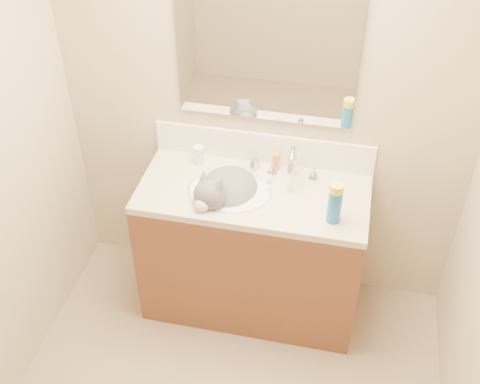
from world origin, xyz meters
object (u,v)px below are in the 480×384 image
at_px(amber_bottle, 276,161).
at_px(spray_can, 335,206).
at_px(silver_jar, 255,164).
at_px(faucet, 293,166).
at_px(basin, 230,201).
at_px(pill_bottle, 199,155).
at_px(vanity_cabinet, 252,252).
at_px(cat, 226,193).

relative_size(amber_bottle, spray_can, 0.52).
bearing_deg(silver_jar, faucet, -13.52).
xyz_separation_m(basin, amber_bottle, (0.20, 0.24, 0.12)).
bearing_deg(spray_can, pill_bottle, 157.28).
height_order(vanity_cabinet, basin, basin).
distance_m(basin, amber_bottle, 0.34).
height_order(basin, amber_bottle, amber_bottle).
height_order(cat, silver_jar, cat).
bearing_deg(silver_jar, amber_bottle, 12.87).
bearing_deg(faucet, spray_can, -48.82).
bearing_deg(cat, amber_bottle, 69.50).
relative_size(basin, spray_can, 2.41).
bearing_deg(vanity_cabinet, spray_can, -18.51).
bearing_deg(pill_bottle, cat, -46.07).
bearing_deg(cat, pill_bottle, 156.20).
relative_size(faucet, amber_bottle, 2.88).
relative_size(vanity_cabinet, spray_can, 6.42).
bearing_deg(basin, silver_jar, 67.79).
distance_m(vanity_cabinet, spray_can, 0.70).
bearing_deg(spray_can, amber_bottle, 133.93).
bearing_deg(faucet, silver_jar, 166.48).
distance_m(silver_jar, amber_bottle, 0.12).
xyz_separation_m(pill_bottle, silver_jar, (0.31, 0.01, -0.02)).
distance_m(faucet, silver_jar, 0.22).
distance_m(vanity_cabinet, cat, 0.45).
bearing_deg(amber_bottle, spray_can, -46.07).
distance_m(pill_bottle, silver_jar, 0.31).
height_order(basin, pill_bottle, pill_bottle).
distance_m(faucet, cat, 0.38).
distance_m(amber_bottle, spray_can, 0.50).
relative_size(cat, spray_can, 2.57).
bearing_deg(silver_jar, vanity_cabinet, -80.61).
bearing_deg(amber_bottle, pill_bottle, -175.18).
bearing_deg(faucet, basin, -150.88).
bearing_deg(pill_bottle, basin, -43.37).
bearing_deg(faucet, amber_bottle, 142.13).
relative_size(vanity_cabinet, basin, 2.67).
height_order(amber_bottle, spray_can, spray_can).
height_order(faucet, pill_bottle, faucet).
bearing_deg(vanity_cabinet, faucet, 37.29).
xyz_separation_m(pill_bottle, amber_bottle, (0.42, 0.04, -0.00)).
relative_size(vanity_cabinet, amber_bottle, 12.36).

